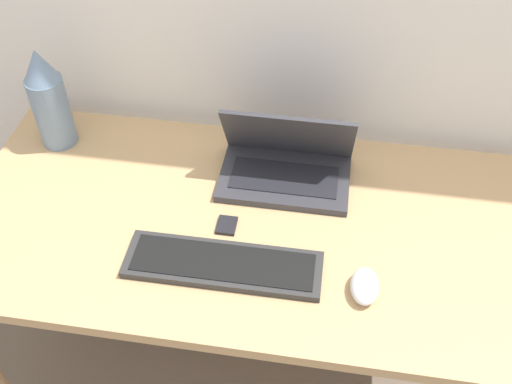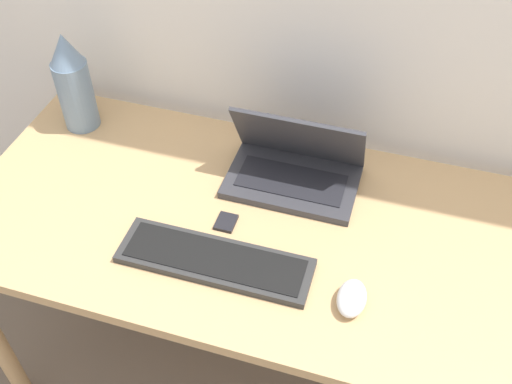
{
  "view_description": "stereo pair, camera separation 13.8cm",
  "coord_description": "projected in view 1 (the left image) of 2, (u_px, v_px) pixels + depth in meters",
  "views": [
    {
      "loc": [
        0.17,
        -0.61,
        1.81
      ],
      "look_at": [
        0.02,
        0.35,
        0.83
      ],
      "focal_mm": 42.0,
      "sensor_mm": 36.0,
      "label": 1
    },
    {
      "loc": [
        0.3,
        -0.58,
        1.81
      ],
      "look_at": [
        0.02,
        0.35,
        0.83
      ],
      "focal_mm": 42.0,
      "sensor_mm": 36.0,
      "label": 2
    }
  ],
  "objects": [
    {
      "name": "desk",
      "position": [
        249.0,
        243.0,
        1.51
      ],
      "size": [
        1.43,
        0.7,
        0.73
      ],
      "color": "tan",
      "rests_on": "ground_plane"
    },
    {
      "name": "laptop",
      "position": [
        286.0,
        163.0,
        1.53
      ],
      "size": [
        0.33,
        0.21,
        0.21
      ],
      "color": "#333338",
      "rests_on": "desk"
    },
    {
      "name": "keyboard",
      "position": [
        223.0,
        265.0,
        1.35
      ],
      "size": [
        0.45,
        0.13,
        0.02
      ],
      "color": "#2D2D2D",
      "rests_on": "desk"
    },
    {
      "name": "mouse",
      "position": [
        365.0,
        286.0,
        1.29
      ],
      "size": [
        0.06,
        0.1,
        0.04
      ],
      "color": "silver",
      "rests_on": "desk"
    },
    {
      "name": "vase",
      "position": [
        49.0,
        99.0,
        1.57
      ],
      "size": [
        0.1,
        0.1,
        0.29
      ],
      "color": "slate",
      "rests_on": "desk"
    },
    {
      "name": "mp3_player",
      "position": [
        227.0,
        225.0,
        1.44
      ],
      "size": [
        0.05,
        0.06,
        0.01
      ],
      "color": "black",
      "rests_on": "desk"
    }
  ]
}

